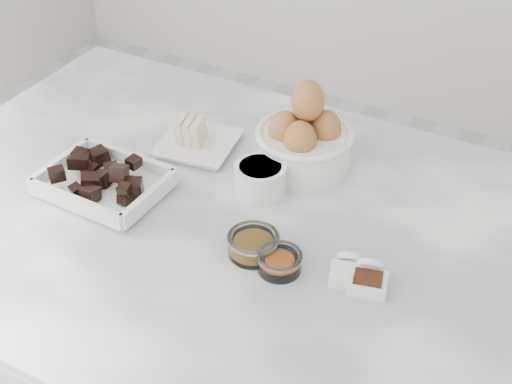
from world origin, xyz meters
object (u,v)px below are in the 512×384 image
sugar_ramekin (260,178)px  salt_spoon (348,270)px  chocolate_dish (103,179)px  zest_bowl (280,261)px  butter_plate (196,139)px  vanilla_spoon (368,278)px  egg_bowl (304,139)px  honey_bowl (253,244)px

sugar_ramekin → salt_spoon: bearing=-30.5°
sugar_ramekin → salt_spoon: sugar_ramekin is taller
chocolate_dish → zest_bowl: size_ratio=3.03×
butter_plate → zest_bowl: (0.28, -0.22, -0.00)m
butter_plate → vanilla_spoon: butter_plate is taller
sugar_ramekin → egg_bowl: size_ratio=0.51×
chocolate_dish → vanilla_spoon: chocolate_dish is taller
chocolate_dish → sugar_ramekin: bearing=27.3°
chocolate_dish → butter_plate: (0.07, 0.19, -0.00)m
honey_bowl → zest_bowl: 0.05m
sugar_ramekin → zest_bowl: sugar_ramekin is taller
butter_plate → chocolate_dish: bearing=-110.3°
salt_spoon → butter_plate: bearing=153.4°
chocolate_dish → honey_bowl: (0.30, -0.02, -0.00)m
chocolate_dish → zest_bowl: chocolate_dish is taller
sugar_ramekin → chocolate_dish: bearing=-152.7°
chocolate_dish → sugar_ramekin: size_ratio=2.38×
egg_bowl → honey_bowl: bearing=-82.5°
sugar_ramekin → egg_bowl: bearing=74.4°
zest_bowl → vanilla_spoon: bearing=13.1°
chocolate_dish → sugar_ramekin: 0.27m
honey_bowl → salt_spoon: size_ratio=1.08×
vanilla_spoon → butter_plate: bearing=155.0°
honey_bowl → zest_bowl: honey_bowl is taller
zest_bowl → honey_bowl: bearing=165.4°
butter_plate → vanilla_spoon: (0.41, -0.19, -0.00)m
chocolate_dish → egg_bowl: bearing=40.8°
chocolate_dish → honey_bowl: chocolate_dish is taller
chocolate_dish → egg_bowl: 0.35m
honey_bowl → vanilla_spoon: 0.18m
butter_plate → salt_spoon: (0.38, -0.19, -0.00)m
honey_bowl → chocolate_dish: bearing=175.8°
butter_plate → sugar_ramekin: (0.17, -0.06, 0.01)m
chocolate_dish → zest_bowl: bearing=-5.7°
honey_bowl → salt_spoon: (0.15, 0.02, -0.00)m
butter_plate → egg_bowl: 0.21m
butter_plate → egg_bowl: bearing=12.6°
chocolate_dish → vanilla_spoon: (0.48, -0.01, -0.01)m
butter_plate → vanilla_spoon: bearing=-25.0°
egg_bowl → zest_bowl: bearing=-72.3°
sugar_ramekin → egg_bowl: (0.03, 0.11, 0.03)m
sugar_ramekin → honey_bowl: (0.06, -0.14, -0.01)m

